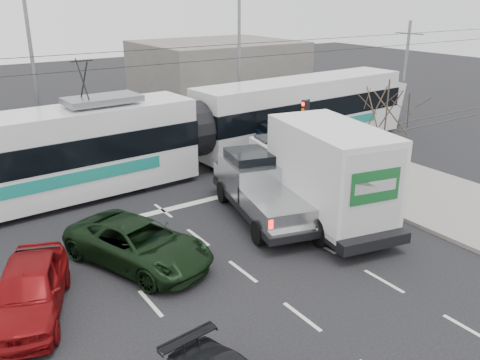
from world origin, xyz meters
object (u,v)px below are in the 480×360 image
box_truck (321,172)px  red_car (29,290)px  tram (191,131)px  silver_pickup (260,186)px  traffic_signal (306,120)px  bare_tree (387,111)px  green_car (138,244)px  street_lamp_far (29,66)px  navy_pickup (288,152)px  street_lamp_near (237,55)px

box_truck → red_car: bearing=-166.7°
tram → silver_pickup: size_ratio=4.14×
traffic_signal → tram: size_ratio=0.12×
bare_tree → traffic_signal: bearing=105.8°
green_car → box_truck: bearing=-25.5°
street_lamp_far → green_car: 14.29m
silver_pickup → box_truck: (1.70, -1.71, 0.76)m
street_lamp_far → tram: street_lamp_far is taller
traffic_signal → silver_pickup: traffic_signal is taller
traffic_signal → navy_pickup: size_ratio=0.61×
box_truck → green_car: bearing=-173.2°
silver_pickup → navy_pickup: (4.03, 3.17, -0.06)m
street_lamp_far → red_car: 15.70m
bare_tree → silver_pickup: bare_tree is taller
silver_pickup → box_truck: size_ratio=0.84×
street_lamp_near → street_lamp_far: (-11.50, 2.00, 0.00)m
silver_pickup → green_car: silver_pickup is taller
navy_pickup → street_lamp_far: bearing=147.4°
street_lamp_near → box_truck: bearing=-108.5°
silver_pickup → red_car: size_ratio=1.52×
street_lamp_near → green_car: street_lamp_near is taller
green_car → red_car: red_car is taller
silver_pickup → red_car: silver_pickup is taller
bare_tree → tram: size_ratio=0.17×
silver_pickup → green_car: bearing=-154.8°
street_lamp_far → green_car: (-0.11, -13.61, -4.36)m
street_lamp_far → navy_pickup: street_lamp_far is taller
bare_tree → box_truck: bearing=-171.0°
tram → green_car: size_ratio=5.44×
street_lamp_near → green_car: (-11.61, -11.61, -4.36)m
traffic_signal → bare_tree: bearing=-74.2°
tram → green_car: bearing=-132.4°
tram → bare_tree: bearing=-54.9°
street_lamp_far → tram: 9.11m
traffic_signal → silver_pickup: bearing=-148.9°
street_lamp_near → silver_pickup: size_ratio=1.27×
bare_tree → street_lamp_near: size_ratio=0.56×
bare_tree → red_car: size_ratio=1.07×
street_lamp_near → navy_pickup: bearing=-103.4°
navy_pickup → box_truck: bearing=-104.4°
street_lamp_near → tram: bearing=-142.9°
street_lamp_far → box_truck: bearing=-62.4°
street_lamp_near → street_lamp_far: bearing=170.1°
bare_tree → red_car: 15.94m
green_car → street_lamp_near: bearing=23.9°
tram → silver_pickup: bearing=-95.6°
street_lamp_far → street_lamp_near: bearing=-9.9°
bare_tree → street_lamp_far: 17.97m
box_truck → navy_pickup: bearing=75.7°
bare_tree → traffic_signal: (-1.13, 4.00, -1.05)m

